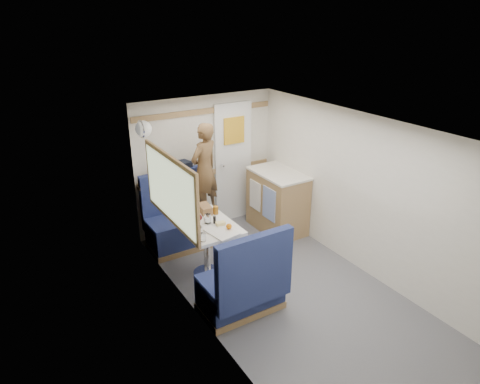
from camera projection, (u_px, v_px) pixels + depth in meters
floor at (297, 299)px, 4.96m from camera, size 4.50×4.50×0.00m
ceiling at (308, 131)px, 4.18m from camera, size 4.50×4.50×0.00m
wall_back at (206, 163)px, 6.34m from camera, size 2.20×0.02×2.00m
wall_left at (211, 249)px, 4.04m from camera, size 0.02×4.50×2.00m
wall_right at (374, 200)px, 5.09m from camera, size 0.02×4.50×2.00m
oak_trim_low at (207, 173)px, 6.38m from camera, size 2.15×0.02×0.08m
oak_trim_high at (205, 111)px, 6.02m from camera, size 2.15×0.02×0.08m
side_window at (170, 190)px, 4.74m from camera, size 0.04×1.30×0.72m
rear_door at (233, 161)px, 6.54m from camera, size 0.62×0.12×1.86m
dinette_table at (206, 235)px, 5.21m from camera, size 0.62×0.92×0.72m
bench_far at (179, 226)px, 6.00m from camera, size 0.90×0.59×1.05m
bench_near at (243, 289)px, 4.64m from camera, size 0.90×0.59×1.05m
ledge at (169, 182)px, 5.97m from camera, size 0.90×0.14×0.04m
dome_light at (143, 129)px, 5.23m from camera, size 0.20×0.20×0.20m
galley_counter at (277, 201)px, 6.39m from camera, size 0.57×0.92×0.92m
person at (204, 169)px, 5.81m from camera, size 0.55×0.47×1.29m
duffel_bag at (175, 172)px, 5.96m from camera, size 0.52×0.35×0.23m
tray at (222, 232)px, 4.93m from camera, size 0.33×0.40×0.02m
orange_fruit at (229, 226)px, 4.97m from camera, size 0.07×0.07×0.07m
cheese_block at (221, 223)px, 5.07m from camera, size 0.12×0.08×0.04m
wine_glass at (199, 218)px, 5.01m from camera, size 0.08×0.08×0.17m
tumbler_left at (203, 237)px, 4.73m from camera, size 0.06×0.06×0.10m
tumbler_mid at (182, 214)px, 5.27m from camera, size 0.07×0.07×0.11m
tumbler_right at (208, 219)px, 5.13m from camera, size 0.07×0.07×0.12m
beer_glass at (216, 210)px, 5.37m from camera, size 0.07×0.07×0.10m
pepper_grinder at (215, 220)px, 5.14m from camera, size 0.04×0.04×0.09m
salt_grinder at (205, 220)px, 5.14m from camera, size 0.03×0.03×0.08m
bread_loaf at (205, 209)px, 5.41m from camera, size 0.16×0.26×0.10m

